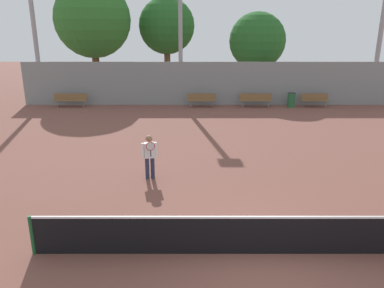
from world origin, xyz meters
The scene contains 15 objects.
ground_plane centered at (0.00, 0.00, 0.00)m, with size 100.00×100.00×0.00m, color brown.
tennis_net centered at (0.00, 0.00, 0.50)m, with size 10.67×0.09×0.99m.
tennis_player centered at (-3.03, 4.58, 0.90)m, with size 0.53×0.47×1.59m.
bench_courtside_near centered at (6.60, 16.88, 0.54)m, with size 1.77×0.40×0.87m.
bench_courtside_far centered at (2.68, 16.88, 0.55)m, with size 2.13×0.40×0.87m.
bench_adjacent_court centered at (-9.64, 16.88, 0.55)m, with size 2.16×0.40×0.87m.
bench_by_gate centered at (-0.91, 16.88, 0.54)m, with size 1.87×0.40×0.87m.
light_pole_near_left centered at (-2.32, 18.11, 5.19)m, with size 0.90×0.60×8.98m.
light_pole_far_right centered at (10.73, 17.70, 5.07)m, with size 0.90×0.60×9.07m.
light_pole_center_back centered at (-11.85, 17.80, 5.76)m, with size 0.90×0.60×10.23m.
trash_bin centered at (5.01, 16.78, 0.49)m, with size 0.51×0.51×0.97m.
back_fence centered at (0.00, 17.54, 1.44)m, with size 25.83×0.06×2.89m.
tree_green_tall centered at (3.42, 21.87, 4.06)m, with size 4.28×4.28×6.22m.
tree_green_broad centered at (-9.08, 22.14, 5.61)m, with size 5.75×5.75×8.51m.
tree_dark_dense centered at (-3.63, 24.44, 5.13)m, with size 4.56×4.56×7.45m.
Camera 1 is at (-1.56, -7.66, 5.15)m, focal length 35.00 mm.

